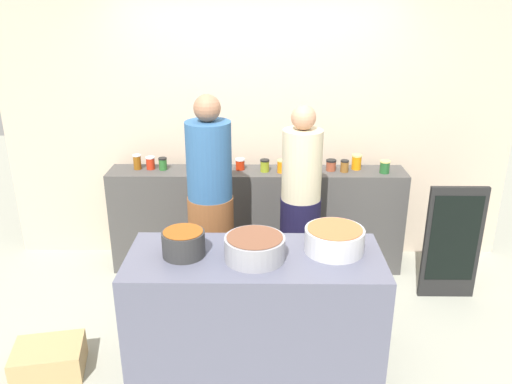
{
  "coord_description": "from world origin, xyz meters",
  "views": [
    {
      "loc": [
        0.04,
        -3.29,
        2.45
      ],
      "look_at": [
        0.0,
        0.35,
        1.05
      ],
      "focal_mm": 35.81,
      "sensor_mm": 36.0,
      "label": 1
    }
  ],
  "objects_px": {
    "cooking_pot_center": "(254,248)",
    "cook_in_cap": "(300,216)",
    "preserve_jar_8": "(303,162)",
    "cooking_pot_right": "(334,240)",
    "preserve_jar_5": "(240,164)",
    "cooking_pot_left": "(184,243)",
    "preserve_jar_2": "(163,164)",
    "bread_crate": "(49,359)",
    "preserve_jar_1": "(150,163)",
    "preserve_jar_4": "(224,167)",
    "preserve_jar_10": "(345,166)",
    "preserve_jar_12": "(385,167)",
    "chalkboard_sign": "(452,243)",
    "preserve_jar_0": "(137,162)",
    "preserve_jar_6": "(265,165)",
    "cook_with_tongs": "(211,217)",
    "preserve_jar_7": "(281,166)",
    "preserve_jar_11": "(357,162)",
    "preserve_jar_3": "(196,161)",
    "preserve_jar_9": "(331,165)"
  },
  "relations": [
    {
      "from": "preserve_jar_9",
      "to": "preserve_jar_10",
      "type": "relative_size",
      "value": 0.94
    },
    {
      "from": "preserve_jar_10",
      "to": "cook_with_tongs",
      "type": "bearing_deg",
      "value": -150.11
    },
    {
      "from": "preserve_jar_5",
      "to": "bread_crate",
      "type": "distance_m",
      "value": 2.21
    },
    {
      "from": "preserve_jar_3",
      "to": "preserve_jar_8",
      "type": "bearing_deg",
      "value": -0.67
    },
    {
      "from": "preserve_jar_1",
      "to": "preserve_jar_7",
      "type": "relative_size",
      "value": 1.01
    },
    {
      "from": "preserve_jar_4",
      "to": "chalkboard_sign",
      "type": "xyz_separation_m",
      "value": [
        1.94,
        -0.46,
        -0.51
      ]
    },
    {
      "from": "preserve_jar_4",
      "to": "preserve_jar_8",
      "type": "relative_size",
      "value": 0.79
    },
    {
      "from": "cooking_pot_left",
      "to": "bread_crate",
      "type": "relative_size",
      "value": 0.61
    },
    {
      "from": "cook_with_tongs",
      "to": "bread_crate",
      "type": "relative_size",
      "value": 3.87
    },
    {
      "from": "cooking_pot_center",
      "to": "cook_in_cap",
      "type": "xyz_separation_m",
      "value": [
        0.36,
        0.87,
        -0.16
      ]
    },
    {
      "from": "preserve_jar_0",
      "to": "preserve_jar_11",
      "type": "distance_m",
      "value": 2.0
    },
    {
      "from": "preserve_jar_0",
      "to": "cook_in_cap",
      "type": "relative_size",
      "value": 0.08
    },
    {
      "from": "preserve_jar_6",
      "to": "preserve_jar_12",
      "type": "relative_size",
      "value": 1.0
    },
    {
      "from": "preserve_jar_7",
      "to": "preserve_jar_9",
      "type": "distance_m",
      "value": 0.46
    },
    {
      "from": "preserve_jar_7",
      "to": "cooking_pot_right",
      "type": "distance_m",
      "value": 1.31
    },
    {
      "from": "preserve_jar_5",
      "to": "preserve_jar_8",
      "type": "bearing_deg",
      "value": 1.65
    },
    {
      "from": "preserve_jar_2",
      "to": "cook_with_tongs",
      "type": "distance_m",
      "value": 0.89
    },
    {
      "from": "preserve_jar_4",
      "to": "cooking_pot_left",
      "type": "bearing_deg",
      "value": -97.59
    },
    {
      "from": "cooking_pot_right",
      "to": "preserve_jar_1",
      "type": "bearing_deg",
      "value": 137.96
    },
    {
      "from": "preserve_jar_2",
      "to": "preserve_jar_4",
      "type": "distance_m",
      "value": 0.57
    },
    {
      "from": "preserve_jar_11",
      "to": "preserve_jar_6",
      "type": "bearing_deg",
      "value": -174.85
    },
    {
      "from": "preserve_jar_1",
      "to": "preserve_jar_10",
      "type": "height_order",
      "value": "preserve_jar_1"
    },
    {
      "from": "preserve_jar_5",
      "to": "preserve_jar_1",
      "type": "bearing_deg",
      "value": 179.66
    },
    {
      "from": "preserve_jar_2",
      "to": "bread_crate",
      "type": "relative_size",
      "value": 0.25
    },
    {
      "from": "cook_with_tongs",
      "to": "cook_in_cap",
      "type": "height_order",
      "value": "cook_with_tongs"
    },
    {
      "from": "cooking_pot_right",
      "to": "bread_crate",
      "type": "height_order",
      "value": "cooking_pot_right"
    },
    {
      "from": "preserve_jar_7",
      "to": "preserve_jar_10",
      "type": "relative_size",
      "value": 1.06
    },
    {
      "from": "preserve_jar_3",
      "to": "preserve_jar_6",
      "type": "distance_m",
      "value": 0.63
    },
    {
      "from": "preserve_jar_12",
      "to": "bread_crate",
      "type": "bearing_deg",
      "value": -150.02
    },
    {
      "from": "bread_crate",
      "to": "preserve_jar_7",
      "type": "bearing_deg",
      "value": 42.05
    },
    {
      "from": "preserve_jar_5",
      "to": "cooking_pot_right",
      "type": "distance_m",
      "value": 1.52
    },
    {
      "from": "preserve_jar_2",
      "to": "cook_in_cap",
      "type": "relative_size",
      "value": 0.07
    },
    {
      "from": "preserve_jar_2",
      "to": "preserve_jar_4",
      "type": "xyz_separation_m",
      "value": [
        0.56,
        -0.09,
        -0.0
      ]
    },
    {
      "from": "preserve_jar_5",
      "to": "cook_with_tongs",
      "type": "bearing_deg",
      "value": -106.08
    },
    {
      "from": "cook_in_cap",
      "to": "chalkboard_sign",
      "type": "height_order",
      "value": "cook_in_cap"
    },
    {
      "from": "preserve_jar_12",
      "to": "bread_crate",
      "type": "relative_size",
      "value": 0.24
    },
    {
      "from": "cooking_pot_left",
      "to": "preserve_jar_7",
      "type": "bearing_deg",
      "value": 62.9
    },
    {
      "from": "preserve_jar_1",
      "to": "preserve_jar_10",
      "type": "bearing_deg",
      "value": -1.92
    },
    {
      "from": "preserve_jar_2",
      "to": "chalkboard_sign",
      "type": "relative_size",
      "value": 0.11
    },
    {
      "from": "preserve_jar_5",
      "to": "cooking_pot_left",
      "type": "height_order",
      "value": "preserve_jar_5"
    },
    {
      "from": "preserve_jar_6",
      "to": "preserve_jar_12",
      "type": "distance_m",
      "value": 1.07
    },
    {
      "from": "chalkboard_sign",
      "to": "preserve_jar_0",
      "type": "bearing_deg",
      "value": 168.58
    },
    {
      "from": "cooking_pot_center",
      "to": "cook_in_cap",
      "type": "bearing_deg",
      "value": 67.39
    },
    {
      "from": "preserve_jar_7",
      "to": "preserve_jar_9",
      "type": "relative_size",
      "value": 1.13
    },
    {
      "from": "preserve_jar_4",
      "to": "preserve_jar_10",
      "type": "distance_m",
      "value": 1.08
    },
    {
      "from": "preserve_jar_8",
      "to": "cooking_pot_right",
      "type": "distance_m",
      "value": 1.37
    },
    {
      "from": "preserve_jar_12",
      "to": "cook_with_tongs",
      "type": "height_order",
      "value": "cook_with_tongs"
    },
    {
      "from": "chalkboard_sign",
      "to": "preserve_jar_2",
      "type": "bearing_deg",
      "value": 167.79
    },
    {
      "from": "preserve_jar_3",
      "to": "cooking_pot_left",
      "type": "relative_size",
      "value": 0.52
    },
    {
      "from": "preserve_jar_4",
      "to": "preserve_jar_0",
      "type": "bearing_deg",
      "value": 172.97
    }
  ]
}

